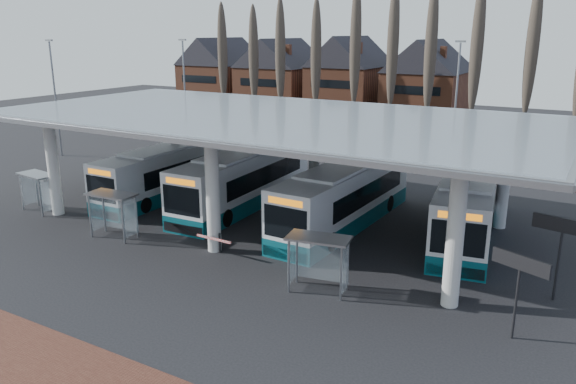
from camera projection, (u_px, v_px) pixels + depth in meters
The scene contains 17 objects.
ground at pixel (183, 267), 26.74m from camera, with size 140.00×140.00×0.00m, color black.
station_canopy at pixel (270, 126), 31.84m from camera, with size 32.00×16.00×6.34m.
poplar_row at pixel (412, 55), 51.81m from camera, with size 45.10×1.10×14.50m.
townhouse_row at pixel (315, 73), 69.31m from camera, with size 36.80×10.30×12.25m.
lamp_post_a at pixel (185, 93), 52.24m from camera, with size 0.80×0.16×10.17m.
lamp_post_b at pixel (456, 104), 44.04m from camera, with size 0.80×0.16×10.17m.
lamp_post_d at pixel (55, 96), 49.42m from camera, with size 0.80×0.16×10.17m.
bus_0 at pixel (171, 172), 38.25m from camera, with size 2.78×12.36×3.42m.
bus_1 at pixel (245, 179), 36.00m from camera, with size 3.35×13.10×3.61m.
bus_2 at pixel (345, 196), 32.26m from camera, with size 3.15×12.96×3.58m.
bus_3 at pixel (467, 205), 30.78m from camera, with size 4.67×12.98×3.53m.
shelter_0 at pixel (40, 184), 34.75m from camera, with size 2.73×1.60×2.40m.
shelter_1 at pixel (114, 205), 30.30m from camera, with size 2.77×1.55×2.48m.
shelter_2 at pixel (319, 251), 23.93m from camera, with size 2.87×1.79×2.49m.
info_sign_0 at pixel (520, 269), 19.82m from camera, with size 2.07×0.95×3.27m.
info_sign_1 at pixel (563, 232), 22.69m from camera, with size 2.39×0.64×3.60m.
barrier at pixel (215, 240), 27.96m from camera, with size 2.12×0.60×1.06m.
Camera 1 is at (16.69, -18.91, 10.82)m, focal length 35.00 mm.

